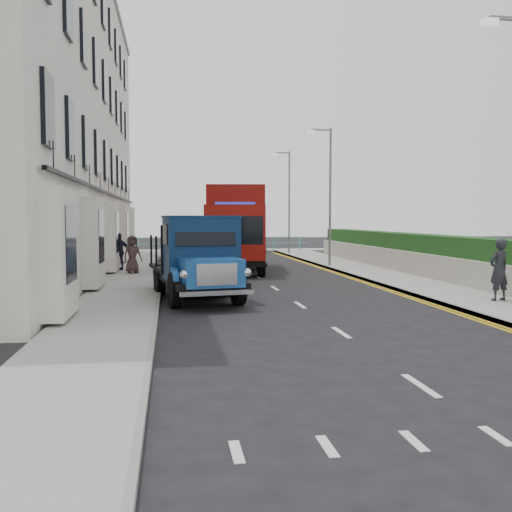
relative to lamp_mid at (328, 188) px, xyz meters
name	(u,v)px	position (x,y,z in m)	size (l,w,h in m)	color
ground	(318,317)	(-4.18, -14.00, -4.00)	(120.00, 120.00, 0.00)	black
pavement_west	(132,280)	(-9.38, -5.00, -3.94)	(2.40, 38.00, 0.12)	gray
pavement_east	(385,276)	(1.12, -5.00, -3.94)	(2.60, 38.00, 0.12)	gray
promenade	(220,251)	(-4.18, 15.00, -3.94)	(30.00, 2.50, 0.12)	gray
sea_plane	(199,238)	(-4.18, 46.00, -4.00)	(120.00, 120.00, 0.00)	slate
terrace_west	(38,113)	(-13.65, -1.00, 3.17)	(6.31, 30.20, 14.25)	white
garden_east	(428,256)	(3.03, -5.00, -3.10)	(1.45, 28.00, 1.75)	#B2AD9E
seafront_railing	(221,244)	(-4.18, 14.20, -3.42)	(13.00, 0.08, 1.11)	#59B2A5
lamp_mid	(328,188)	(0.00, 0.00, 0.00)	(1.23, 0.18, 7.00)	slate
lamp_far	(287,196)	(0.00, 10.00, 0.00)	(1.23, 0.18, 7.00)	slate
bedford_lorry	(200,263)	(-6.99, -10.98, -2.83)	(2.90, 5.58, 2.53)	black
red_lorry	(236,226)	(-4.71, -0.68, -1.86)	(3.57, 7.94, 4.02)	black
parked_car_front	(202,268)	(-6.78, -8.24, -3.21)	(1.86, 4.62, 1.58)	black
parked_car_mid	(183,260)	(-7.34, -2.83, -3.34)	(1.40, 4.01, 1.32)	#4D6BA6
parked_car_rear	(179,255)	(-7.43, 1.03, -3.36)	(1.78, 4.39, 1.27)	#B7B8BD
seafront_car_left	(220,245)	(-4.68, 9.12, -3.27)	(2.43, 5.27, 1.46)	black
seafront_car_right	(254,243)	(-1.82, 13.00, -3.30)	(1.64, 4.07, 1.39)	#A3A3A7
pedestrian_east_near	(499,270)	(1.52, -12.77, -2.98)	(0.66, 0.43, 1.80)	black
pedestrian_west_near	(119,251)	(-10.18, -1.15, -3.01)	(1.01, 0.42, 1.72)	black
pedestrian_west_far	(133,254)	(-9.49, -2.75, -3.06)	(0.80, 0.52, 1.63)	#372928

